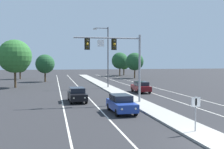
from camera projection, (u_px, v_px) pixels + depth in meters
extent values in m
plane|color=#28282B|center=(219.00, 144.00, 15.10)|extent=(260.00, 260.00, 0.00)
cube|color=#9E9B93|center=(130.00, 98.00, 32.68)|extent=(2.40, 110.00, 0.15)
cube|color=silver|center=(84.00, 93.00, 38.54)|extent=(0.14, 100.00, 0.01)
cube|color=silver|center=(148.00, 92.00, 40.50)|extent=(0.14, 100.00, 0.01)
cube|color=silver|center=(61.00, 94.00, 37.85)|extent=(0.14, 100.00, 0.01)
cube|color=silver|center=(168.00, 91.00, 41.19)|extent=(0.14, 100.00, 0.01)
cylinder|color=gray|center=(140.00, 68.00, 29.38)|extent=(0.24, 0.24, 7.20)
cylinder|color=gray|center=(107.00, 38.00, 28.48)|extent=(7.05, 0.16, 0.16)
cube|color=black|center=(114.00, 44.00, 28.70)|extent=(0.56, 0.06, 1.20)
cube|color=#38330F|center=(114.00, 44.00, 28.66)|extent=(0.32, 0.32, 1.00)
sphere|color=#282828|center=(114.00, 41.00, 28.48)|extent=(0.22, 0.22, 0.22)
sphere|color=#F2A819|center=(114.00, 44.00, 28.49)|extent=(0.22, 0.22, 0.22)
sphere|color=#282828|center=(114.00, 47.00, 28.51)|extent=(0.22, 0.22, 0.22)
cube|color=black|center=(87.00, 44.00, 28.11)|extent=(0.56, 0.06, 1.20)
cube|color=#38330F|center=(87.00, 44.00, 28.07)|extent=(0.32, 0.32, 1.00)
sphere|color=#282828|center=(87.00, 41.00, 27.89)|extent=(0.22, 0.22, 0.22)
sphere|color=#F2A819|center=(87.00, 44.00, 27.90)|extent=(0.22, 0.22, 0.22)
sphere|color=#282828|center=(87.00, 47.00, 27.92)|extent=(0.22, 0.22, 0.22)
cube|color=white|center=(101.00, 43.00, 28.34)|extent=(0.70, 0.04, 0.70)
cylinder|color=gray|center=(195.00, 114.00, 17.14)|extent=(0.08, 0.08, 2.20)
cube|color=white|center=(196.00, 102.00, 17.07)|extent=(0.60, 0.03, 0.60)
cube|color=black|center=(196.00, 102.00, 17.05)|extent=(0.12, 0.01, 0.44)
cylinder|color=#4C4C51|center=(108.00, 57.00, 45.57)|extent=(0.20, 0.20, 10.00)
cylinder|color=#4C4C51|center=(101.00, 28.00, 45.10)|extent=(2.20, 0.12, 0.12)
cube|color=#B7B7B2|center=(95.00, 29.00, 44.87)|extent=(0.56, 0.28, 0.20)
cube|color=navy|center=(122.00, 105.00, 23.97)|extent=(1.91, 4.44, 0.70)
cube|color=black|center=(121.00, 98.00, 24.15)|extent=(1.64, 2.42, 0.56)
sphere|color=#EAE5C6|center=(136.00, 109.00, 21.98)|extent=(0.18, 0.18, 0.18)
sphere|color=#EAE5C6|center=(122.00, 109.00, 21.72)|extent=(0.18, 0.18, 0.18)
cylinder|color=black|center=(136.00, 112.00, 22.72)|extent=(0.24, 0.65, 0.64)
cylinder|color=black|center=(117.00, 113.00, 22.34)|extent=(0.24, 0.65, 0.64)
cylinder|color=black|center=(125.00, 106.00, 25.63)|extent=(0.24, 0.65, 0.64)
cylinder|color=black|center=(109.00, 107.00, 25.26)|extent=(0.24, 0.65, 0.64)
cube|color=black|center=(77.00, 96.00, 30.37)|extent=(1.90, 4.44, 0.70)
cube|color=black|center=(77.00, 90.00, 30.55)|extent=(1.64, 2.41, 0.56)
sphere|color=#EAE5C6|center=(85.00, 98.00, 28.38)|extent=(0.18, 0.18, 0.18)
sphere|color=#EAE5C6|center=(74.00, 98.00, 28.11)|extent=(0.18, 0.18, 0.18)
cylinder|color=black|center=(86.00, 101.00, 29.11)|extent=(0.24, 0.65, 0.64)
cylinder|color=black|center=(71.00, 101.00, 28.74)|extent=(0.24, 0.65, 0.64)
cylinder|color=black|center=(83.00, 97.00, 32.03)|extent=(0.24, 0.65, 0.64)
cylinder|color=black|center=(69.00, 97.00, 31.66)|extent=(0.24, 0.65, 0.64)
cube|color=#5B0F14|center=(141.00, 88.00, 39.31)|extent=(1.81, 4.40, 0.70)
cube|color=black|center=(141.00, 84.00, 39.06)|extent=(1.59, 2.38, 0.56)
sphere|color=#EAE5C6|center=(133.00, 86.00, 41.31)|extent=(0.18, 0.18, 0.18)
sphere|color=#EAE5C6|center=(140.00, 86.00, 41.56)|extent=(0.18, 0.18, 0.18)
cylinder|color=black|center=(132.00, 89.00, 40.62)|extent=(0.22, 0.64, 0.64)
cylinder|color=black|center=(143.00, 89.00, 40.96)|extent=(0.22, 0.64, 0.64)
cylinder|color=black|center=(139.00, 92.00, 37.69)|extent=(0.22, 0.64, 0.64)
cylinder|color=black|center=(150.00, 91.00, 38.03)|extent=(0.22, 0.64, 0.64)
cylinder|color=#4C3823|center=(20.00, 75.00, 67.96)|extent=(0.36, 0.36, 2.01)
sphere|color=#235623|center=(20.00, 65.00, 67.84)|extent=(3.67, 3.67, 3.67)
cylinder|color=#4C3823|center=(124.00, 72.00, 86.41)|extent=(0.36, 0.36, 2.23)
sphere|color=#2D6B2D|center=(124.00, 63.00, 86.27)|extent=(4.07, 4.07, 4.07)
cylinder|color=#4C3823|center=(45.00, 77.00, 59.21)|extent=(0.36, 0.36, 2.25)
sphere|color=#1E4C28|center=(45.00, 64.00, 59.07)|extent=(4.11, 4.11, 4.11)
cylinder|color=#4C3823|center=(120.00, 72.00, 80.77)|extent=(0.36, 0.36, 2.65)
sphere|color=#1E4C28|center=(120.00, 61.00, 80.60)|extent=(4.85, 4.85, 4.85)
cylinder|color=#4C3823|center=(135.00, 73.00, 71.05)|extent=(0.36, 0.36, 2.52)
sphere|color=#1E4C28|center=(135.00, 62.00, 70.89)|extent=(4.60, 4.60, 4.60)
cylinder|color=#4C3823|center=(15.00, 79.00, 46.21)|extent=(0.36, 0.36, 3.08)
sphere|color=#2D6B2D|center=(15.00, 56.00, 46.02)|extent=(5.63, 5.63, 5.63)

